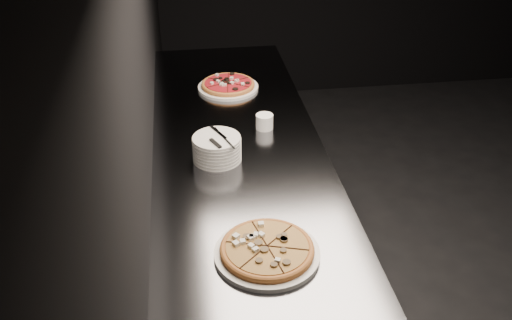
{
  "coord_description": "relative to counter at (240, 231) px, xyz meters",
  "views": [
    {
      "loc": [
        -2.35,
        -2.13,
        2.17
      ],
      "look_at": [
        -2.08,
        -0.19,
        0.97
      ],
      "focal_mm": 40.0,
      "sensor_mm": 36.0,
      "label": 1
    }
  ],
  "objects": [
    {
      "name": "pizza_tomato",
      "position": [
        0.02,
        0.62,
        0.48
      ],
      "size": [
        0.37,
        0.37,
        0.04
      ],
      "rotation": [
        0.0,
        0.0,
        0.41
      ],
      "color": "silver",
      "rests_on": "counter"
    },
    {
      "name": "ramekin",
      "position": [
        0.14,
        0.16,
        0.5
      ],
      "size": [
        0.08,
        0.08,
        0.07
      ],
      "color": "white",
      "rests_on": "counter"
    },
    {
      "name": "plate_stack",
      "position": [
        -0.1,
        -0.08,
        0.51
      ],
      "size": [
        0.2,
        0.2,
        0.11
      ],
      "color": "silver",
      "rests_on": "counter"
    },
    {
      "name": "pizza_mushroom",
      "position": [
        0.01,
        -0.71,
        0.48
      ],
      "size": [
        0.39,
        0.39,
        0.04
      ],
      "rotation": [
        0.0,
        0.0,
        -0.3
      ],
      "color": "silver",
      "rests_on": "counter"
    },
    {
      "name": "wall_left",
      "position": [
        -0.37,
        0.0,
        0.94
      ],
      "size": [
        0.02,
        5.0,
        2.8
      ],
      "primitive_type": "cube",
      "color": "black",
      "rests_on": "floor"
    },
    {
      "name": "cutlery",
      "position": [
        -0.09,
        -0.1,
        0.57
      ],
      "size": [
        0.08,
        0.21,
        0.01
      ],
      "rotation": [
        0.0,
        0.0,
        0.44
      ],
      "color": "silver",
      "rests_on": "plate_stack"
    },
    {
      "name": "counter",
      "position": [
        0.0,
        0.0,
        0.0
      ],
      "size": [
        0.74,
        2.44,
        0.92
      ],
      "color": "slate",
      "rests_on": "floor"
    }
  ]
}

